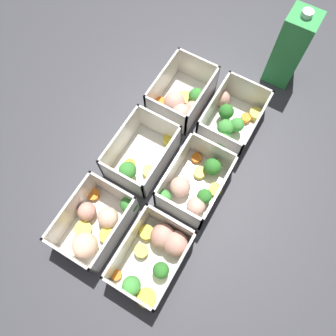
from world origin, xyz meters
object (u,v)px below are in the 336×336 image
object	(u,v)px
container_near_right	(96,225)
container_far_center	(194,185)
container_far_right	(157,254)
container_near_left	(182,100)
juice_carton	(290,49)
container_near_center	(140,157)
container_far_left	(230,120)

from	to	relation	value
container_near_right	container_far_center	size ratio (longest dim) A/B	1.04
container_near_right	container_far_right	distance (m)	0.14
container_near_left	container_near_right	distance (m)	0.35
container_near_right	juice_carton	bearing A→B (deg)	162.82
container_near_center	container_far_right	xyz separation A→B (m)	(0.16, 0.14, -0.00)
container_near_right	juice_carton	size ratio (longest dim) A/B	0.82
container_far_left	juice_carton	world-z (taller)	juice_carton
container_far_left	container_far_center	distance (m)	0.18
container_near_left	container_near_center	xyz separation A→B (m)	(0.18, -0.01, 0.00)
container_far_left	juice_carton	distance (m)	0.21
container_far_left	juice_carton	xyz separation A→B (m)	(-0.20, 0.04, 0.07)
container_near_center	juice_carton	distance (m)	0.43
container_near_left	container_near_center	size ratio (longest dim) A/B	0.95
container_near_right	container_far_left	distance (m)	0.38
container_far_right	container_far_center	bearing A→B (deg)	-178.22
container_far_left	container_far_right	world-z (taller)	same
container_near_left	container_far_left	xyz separation A→B (m)	(-0.01, 0.12, 0.00)
container_far_left	container_far_center	bearing A→B (deg)	1.00
container_far_right	juice_carton	bearing A→B (deg)	176.28
container_far_right	container_near_right	bearing A→B (deg)	-84.86
container_near_left	container_far_center	world-z (taller)	same
container_far_center	juice_carton	world-z (taller)	juice_carton
container_near_center	container_far_center	world-z (taller)	same
container_far_center	juice_carton	distance (m)	0.39
container_far_right	container_far_left	bearing A→B (deg)	-178.63
container_near_left	container_near_right	bearing A→B (deg)	-0.75
container_near_right	container_far_left	size ratio (longest dim) A/B	1.01
container_near_right	juice_carton	xyz separation A→B (m)	(-0.55, 0.17, 0.07)
container_near_left	container_far_right	xyz separation A→B (m)	(0.34, 0.13, 0.00)
container_near_center	container_near_left	bearing A→B (deg)	177.59
container_near_center	container_far_right	bearing A→B (deg)	40.99
container_near_right	container_near_center	bearing A→B (deg)	-179.03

